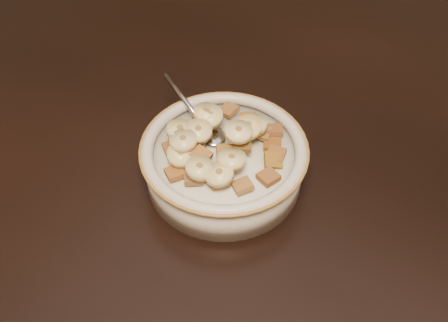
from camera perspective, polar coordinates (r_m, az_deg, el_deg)
The scene contains 47 objects.
table at distance 0.72m, azimuth 0.46°, elevation 5.87°, with size 1.40×0.90×0.04m, color black.
chair at distance 1.34m, azimuth 5.61°, elevation 13.26°, with size 0.40×0.40×0.91m, color black.
cereal_bowl at distance 0.59m, azimuth 0.00°, elevation -0.50°, with size 0.19×0.19×0.04m, color silver.
milk at distance 0.58m, azimuth 0.00°, elevation 0.97°, with size 0.15×0.15×0.00m, color silver.
spoon at distance 0.59m, azimuth -1.59°, elevation 3.03°, with size 0.03×0.04×0.01m, color #9CA0AB.
cereal_square_0 at distance 0.59m, azimuth -1.46°, elevation 4.42°, with size 0.02×0.02×0.01m, color brown.
cereal_square_1 at distance 0.62m, azimuth 0.51°, elevation 5.86°, with size 0.02×0.02×0.01m, color #985F35.
cereal_square_2 at distance 0.59m, azimuth 5.79°, elevation 3.57°, with size 0.02×0.02×0.01m, color brown.
cereal_square_3 at distance 0.56m, azimuth -3.85°, elevation 0.69°, with size 0.02×0.02×0.01m, color brown.
cereal_square_4 at distance 0.54m, azimuth -1.42°, elevation -1.22°, with size 0.02×0.02×0.01m, color olive.
cereal_square_5 at distance 0.58m, azimuth -5.93°, elevation 1.51°, with size 0.02×0.02×0.01m, color brown.
cereal_square_6 at distance 0.57m, azimuth 5.95°, elevation 0.77°, with size 0.02×0.02×0.01m, color brown.
cereal_square_7 at distance 0.58m, azimuth -4.01°, elevation 3.34°, with size 0.02×0.02×0.01m, color brown.
cereal_square_8 at distance 0.54m, azimuth 0.33°, elevation -0.50°, with size 0.02×0.02×0.01m, color olive.
cereal_square_9 at distance 0.57m, azimuth -3.10°, elevation 2.51°, with size 0.02×0.02×0.01m, color brown.
cereal_square_10 at distance 0.59m, azimuth 4.61°, elevation 3.45°, with size 0.02×0.02×0.01m, color brown.
cereal_square_11 at distance 0.55m, azimuth -2.65°, elevation 0.65°, with size 0.02×0.02×0.01m, color brown.
cereal_square_12 at distance 0.54m, azimuth -0.86°, elevation -1.61°, with size 0.02×0.02×0.01m, color brown.
cereal_square_13 at distance 0.56m, azimuth 5.66°, elevation 0.06°, with size 0.02×0.02×0.01m, color brown.
cereal_square_14 at distance 0.55m, azimuth -3.87°, elevation -0.36°, with size 0.02×0.02×0.01m, color brown.
cereal_square_15 at distance 0.56m, azimuth 2.08°, elevation 1.93°, with size 0.02×0.02×0.01m, color brown.
cereal_square_16 at distance 0.54m, azimuth 5.10°, elevation -1.78°, with size 0.02×0.02×0.01m, color brown.
cereal_square_17 at distance 0.54m, azimuth -3.49°, elevation -1.88°, with size 0.02×0.02×0.01m, color #9A6336.
cereal_square_18 at distance 0.53m, azimuth 2.13°, elevation -2.80°, with size 0.02×0.02×0.01m, color olive.
cereal_square_19 at distance 0.61m, azimuth -2.39°, elevation 5.21°, with size 0.02×0.02×0.01m, color brown.
cereal_square_20 at distance 0.61m, azimuth 2.69°, elevation 4.81°, with size 0.02×0.02×0.01m, color brown.
cereal_square_21 at distance 0.55m, azimuth 0.19°, elevation 1.12°, with size 0.02×0.02×0.01m, color olive.
cereal_square_22 at distance 0.58m, azimuth -5.04°, elevation 2.30°, with size 0.02×0.02×0.01m, color brown.
cereal_square_23 at distance 0.54m, azimuth -0.47°, elevation -2.19°, with size 0.02×0.02×0.01m, color brown.
cereal_square_24 at distance 0.58m, azimuth 5.57°, elevation 1.91°, with size 0.02×0.02×0.01m, color brown.
cereal_square_25 at distance 0.59m, azimuth 3.72°, elevation 3.58°, with size 0.02×0.02×0.01m, color brown.
cereal_square_26 at distance 0.55m, azimuth -5.60°, elevation -1.33°, with size 0.02×0.02×0.01m, color brown.
cereal_square_27 at distance 0.58m, azimuth -2.59°, elevation 3.27°, with size 0.02×0.02×0.01m, color olive.
cereal_square_28 at distance 0.61m, azimuth 2.70°, elevation 4.89°, with size 0.02×0.02×0.01m, color #906119.
cereal_square_29 at distance 0.59m, azimuth 4.33°, elevation 3.29°, with size 0.02×0.02×0.01m, color olive.
banana_slice_0 at distance 0.54m, azimuth 0.88°, elevation 0.20°, with size 0.03×0.03×0.01m, color #F3D491.
banana_slice_1 at distance 0.57m, azimuth 2.79°, elevation 3.91°, with size 0.03×0.03×0.01m, color #E0D16E.
banana_slice_2 at distance 0.55m, azimuth 1.66°, elevation 3.36°, with size 0.03×0.03×0.01m, color #F6E19B.
banana_slice_3 at distance 0.58m, azimuth 3.43°, elevation 4.14°, with size 0.03×0.03×0.01m, color beige.
banana_slice_4 at distance 0.53m, azimuth -2.79°, elevation -0.83°, with size 0.03×0.03×0.01m, color #DFCF89.
banana_slice_5 at distance 0.55m, azimuth -4.68°, elevation 2.32°, with size 0.03×0.03×0.01m, color #D6BF89.
banana_slice_6 at distance 0.57m, azimuth -2.93°, elevation 3.42°, with size 0.03×0.03×0.01m, color #F9EAA4.
banana_slice_7 at distance 0.53m, azimuth -0.56°, elevation -1.52°, with size 0.03×0.03×0.01m, color #FFE4A9.
banana_slice_8 at distance 0.59m, azimuth -2.00°, elevation 5.54°, with size 0.03×0.03×0.01m, color #FFE19D.
banana_slice_9 at distance 0.55m, azimuth -4.94°, elevation 0.70°, with size 0.03×0.03×0.01m, color #CBBF85.
banana_slice_10 at distance 0.58m, azimuth -1.62°, elevation 5.08°, with size 0.03×0.03×0.01m, color #EBDB7C.
banana_slice_11 at distance 0.57m, azimuth -5.03°, elevation 3.53°, with size 0.03×0.03×0.01m, color #CDC46B.
Camera 1 is at (0.27, -0.46, 1.22)m, focal length 40.00 mm.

